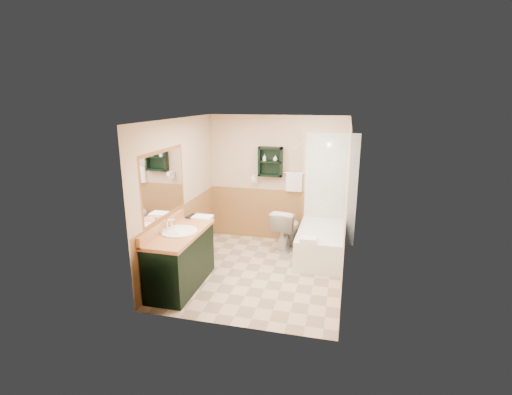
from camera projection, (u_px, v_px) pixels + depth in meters
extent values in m
plane|color=beige|center=(258.00, 272.00, 5.95)|extent=(3.00, 3.00, 0.00)
cube|color=beige|center=(276.00, 179.00, 7.06)|extent=(2.60, 0.04, 2.40)
cube|color=beige|center=(178.00, 195.00, 5.94)|extent=(0.04, 3.00, 2.40)
cube|color=beige|center=(347.00, 205.00, 5.34)|extent=(0.04, 3.00, 2.40)
cube|color=white|center=(258.00, 118.00, 5.32)|extent=(2.60, 3.00, 0.04)
cube|color=black|center=(270.00, 162.00, 6.89)|extent=(0.45, 0.15, 0.55)
cylinder|color=silver|center=(301.00, 142.00, 6.01)|extent=(0.03, 1.60, 0.03)
cube|color=black|center=(181.00, 259.00, 5.40)|extent=(0.59, 1.33, 0.85)
cube|color=white|center=(321.00, 243.00, 6.46)|extent=(0.77, 1.50, 0.51)
imported|color=white|center=(287.00, 229.00, 6.82)|extent=(0.55, 0.82, 0.74)
cube|color=white|center=(203.00, 217.00, 5.88)|extent=(0.30, 0.24, 0.04)
imported|color=black|center=(188.00, 209.00, 5.96)|extent=(0.18, 0.05, 0.24)
cube|color=white|center=(308.00, 240.00, 5.82)|extent=(0.25, 0.21, 0.07)
imported|color=white|center=(264.00, 159.00, 6.90)|extent=(0.08, 0.13, 0.06)
imported|color=white|center=(275.00, 159.00, 6.85)|extent=(0.11, 0.13, 0.08)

